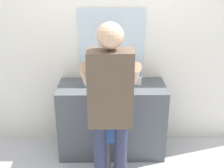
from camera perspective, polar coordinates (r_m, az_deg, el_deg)
ground_plane at (r=3.50m, az=0.03°, el=-15.74°), size 14.00×14.00×0.00m
back_wall at (r=3.48m, az=-0.09°, el=8.80°), size 4.40×0.10×2.70m
vanity_cabinet at (r=3.51m, az=-0.03°, el=-7.02°), size 1.26×0.54×0.88m
sink_basin at (r=3.28m, az=-0.03°, el=0.44°), size 0.34×0.34×0.11m
faucet at (r=3.47m, az=-0.07°, el=2.09°), size 0.18×0.14×0.18m
toothbrush_cup at (r=3.35m, az=5.36°, el=0.71°), size 0.07×0.07×0.21m
soap_bottle at (r=3.28m, az=-5.08°, el=0.52°), size 0.06×0.06×0.17m
child_toddler at (r=3.12m, az=0.06°, el=-9.29°), size 0.27×0.27×0.87m
adult_parent at (r=2.59m, az=-0.34°, el=-3.02°), size 0.54×0.57×1.75m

